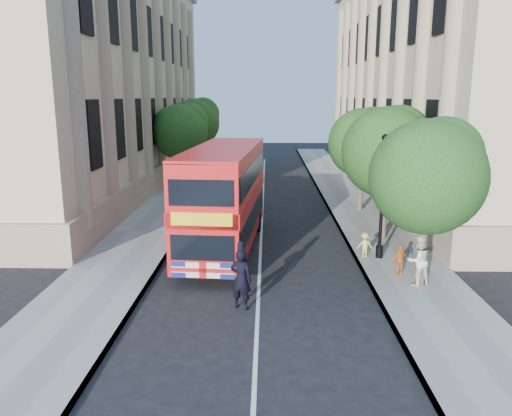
# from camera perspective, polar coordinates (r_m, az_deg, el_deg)

# --- Properties ---
(ground) EXTENTS (120.00, 120.00, 0.00)m
(ground) POSITION_cam_1_polar(r_m,az_deg,el_deg) (15.62, 0.15, -12.90)
(ground) COLOR black
(ground) RESTS_ON ground
(pavement_right) EXTENTS (3.50, 80.00, 0.12)m
(pavement_right) POSITION_cam_1_polar(r_m,az_deg,el_deg) (25.59, 13.60, -2.83)
(pavement_right) COLOR gray
(pavement_right) RESTS_ON ground
(pavement_left) EXTENTS (3.50, 80.00, 0.12)m
(pavement_left) POSITION_cam_1_polar(r_m,az_deg,el_deg) (25.71, -12.33, -2.69)
(pavement_left) COLOR gray
(pavement_left) RESTS_ON ground
(building_right) EXTENTS (12.00, 38.00, 18.00)m
(building_right) POSITION_cam_1_polar(r_m,az_deg,el_deg) (40.48, 21.57, 15.02)
(building_right) COLOR #C4B488
(building_right) RESTS_ON ground
(building_left) EXTENTS (12.00, 38.00, 18.00)m
(building_left) POSITION_cam_1_polar(r_m,az_deg,el_deg) (40.67, -19.68, 15.14)
(building_left) COLOR #C4B488
(building_left) RESTS_ON ground
(tree_right_near) EXTENTS (4.00, 4.00, 6.08)m
(tree_right_near) POSITION_cam_1_polar(r_m,az_deg,el_deg) (18.18, 19.15, 4.08)
(tree_right_near) COLOR #473828
(tree_right_near) RESTS_ON ground
(tree_right_mid) EXTENTS (4.20, 4.20, 6.37)m
(tree_right_mid) POSITION_cam_1_polar(r_m,az_deg,el_deg) (23.89, 14.85, 6.73)
(tree_right_mid) COLOR #473828
(tree_right_mid) RESTS_ON ground
(tree_right_far) EXTENTS (4.00, 4.00, 6.15)m
(tree_right_far) POSITION_cam_1_polar(r_m,az_deg,el_deg) (29.75, 12.17, 7.70)
(tree_right_far) COLOR #473828
(tree_right_far) RESTS_ON ground
(tree_left_far) EXTENTS (4.00, 4.00, 6.30)m
(tree_left_far) POSITION_cam_1_polar(r_m,az_deg,el_deg) (36.73, -8.60, 8.94)
(tree_left_far) COLOR #473828
(tree_left_far) RESTS_ON ground
(tree_left_back) EXTENTS (4.20, 4.20, 6.65)m
(tree_left_back) POSITION_cam_1_polar(r_m,az_deg,el_deg) (44.61, -6.86, 9.96)
(tree_left_back) COLOR #473828
(tree_left_back) RESTS_ON ground
(lamp_post) EXTENTS (0.32, 0.32, 5.16)m
(lamp_post) POSITION_cam_1_polar(r_m,az_deg,el_deg) (21.07, 14.21, 0.68)
(lamp_post) COLOR black
(lamp_post) RESTS_ON pavement_right
(double_decker_bus) EXTENTS (3.31, 9.93, 4.51)m
(double_decker_bus) POSITION_cam_1_polar(r_m,az_deg,el_deg) (21.91, -3.64, 1.46)
(double_decker_bus) COLOR red
(double_decker_bus) RESTS_ON ground
(box_van) EXTENTS (2.25, 5.21, 2.94)m
(box_van) POSITION_cam_1_polar(r_m,az_deg,el_deg) (29.87, -3.39, 2.42)
(box_van) COLOR black
(box_van) RESTS_ON ground
(police_constable) EXTENTS (0.86, 0.71, 2.01)m
(police_constable) POSITION_cam_1_polar(r_m,az_deg,el_deg) (16.16, -1.73, -8.13)
(police_constable) COLOR black
(police_constable) RESTS_ON ground
(woman_pedestrian) EXTENTS (1.07, 0.94, 1.83)m
(woman_pedestrian) POSITION_cam_1_polar(r_m,az_deg,el_deg) (18.72, 18.04, -5.72)
(woman_pedestrian) COLOR white
(woman_pedestrian) RESTS_ON pavement_right
(child_a) EXTENTS (0.76, 0.56, 1.19)m
(child_a) POSITION_cam_1_polar(r_m,az_deg,el_deg) (19.63, 16.12, -5.73)
(child_a) COLOR orange
(child_a) RESTS_ON pavement_right
(child_b) EXTENTS (0.69, 0.44, 1.02)m
(child_b) POSITION_cam_1_polar(r_m,az_deg,el_deg) (21.51, 12.31, -4.14)
(child_b) COLOR #F2DC52
(child_b) RESTS_ON pavement_right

